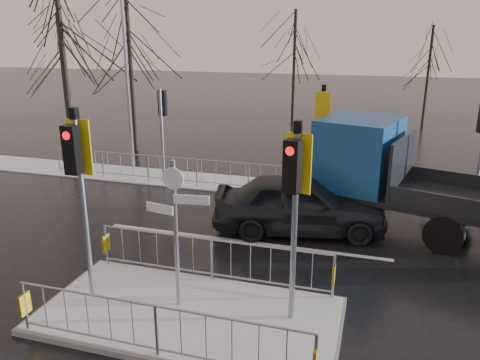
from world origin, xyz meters
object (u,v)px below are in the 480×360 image
(flatbed_truck, at_px, (390,171))
(street_lamp_left, at_px, (127,60))
(traffic_island, at_px, (188,301))
(car_far_lane, at_px, (300,204))

(flatbed_truck, relative_size, street_lamp_left, 0.87)
(traffic_island, height_order, flatbed_truck, traffic_island)
(traffic_island, distance_m, flatbed_truck, 7.34)
(car_far_lane, bearing_deg, street_lamp_left, 47.84)
(flatbed_truck, bearing_deg, traffic_island, -121.49)
(flatbed_truck, distance_m, street_lamp_left, 11.09)
(car_far_lane, xyz_separation_m, flatbed_truck, (2.40, 1.22, 0.83))
(traffic_island, relative_size, car_far_lane, 1.23)
(traffic_island, xyz_separation_m, car_far_lane, (1.38, 4.95, 0.44))
(traffic_island, height_order, car_far_lane, traffic_island)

